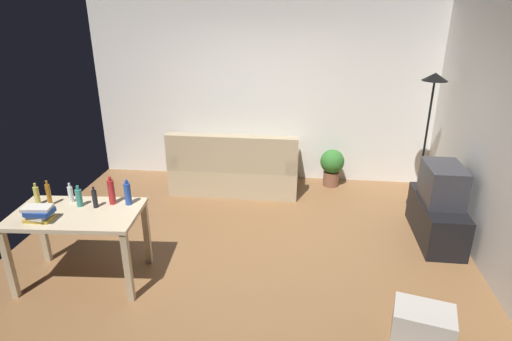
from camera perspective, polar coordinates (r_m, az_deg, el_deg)
The scene contains 18 objects.
ground_plane at distance 5.00m, azimuth -1.84°, elevation -10.20°, with size 5.20×4.40×0.02m, color brown.
wall_rear at distance 6.55m, azimuth 0.89°, elevation 10.44°, with size 5.20×0.10×2.70m, color silver.
wall_right at distance 4.80m, azimuth 30.40°, elevation 3.16°, with size 0.10×4.40×2.70m, color silver.
couch at distance 6.31m, azimuth -2.81°, elevation 0.07°, with size 1.85×0.84×0.92m.
tv_stand at distance 5.48m, azimuth 23.02°, elevation -6.05°, with size 0.44×1.10×0.48m.
tv at distance 5.30m, azimuth 23.78°, elevation -1.63°, with size 0.41×0.60×0.44m.
torchiere_lamp at distance 5.93m, azimuth 22.42°, elevation 8.23°, with size 0.32×0.32×1.81m.
desk at distance 4.48m, azimuth -22.81°, elevation -6.40°, with size 1.25×0.79×0.76m.
potted_plant at distance 6.53m, azimuth 10.16°, elevation 0.72°, with size 0.36×0.36×0.57m.
storage_box at distance 3.98m, azimuth 21.47°, elevation -18.71°, with size 0.48×0.34×0.30m, color #A8A399.
bottle_squat at distance 4.71m, azimuth -27.33°, elevation -2.98°, with size 0.05×0.05×0.23m.
bottle_amber at distance 4.64m, azimuth -26.05°, elevation -2.90°, with size 0.04×0.04×0.26m.
bottle_clear at distance 4.63m, azimuth -23.61°, elevation -2.90°, with size 0.05×0.05×0.20m.
bottle_tall at distance 4.50m, azimuth -22.65°, elevation -3.36°, with size 0.06×0.06×0.22m.
bottle_dark at distance 4.42m, azimuth -20.81°, elevation -3.55°, with size 0.05×0.05×0.22m.
bottle_red at distance 4.43m, azimuth -18.82°, elevation -2.72°, with size 0.07×0.07×0.29m.
bottle_blue at distance 4.37m, azimuth -16.83°, elevation -2.97°, with size 0.07×0.07×0.26m.
book_stack at distance 4.38m, azimuth -27.09°, elevation -5.15°, with size 0.27×0.20×0.14m.
Camera 1 is at (0.65, -4.19, 2.64)m, focal length 29.82 mm.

